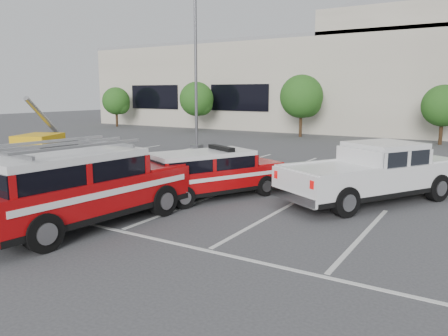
{
  "coord_description": "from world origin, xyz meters",
  "views": [
    {
      "loc": [
        7.87,
        -10.55,
        3.49
      ],
      "look_at": [
        0.54,
        1.39,
        1.05
      ],
      "focal_mm": 35.0,
      "sensor_mm": 36.0,
      "label": 1
    }
  ],
  "objects_px": {
    "tree_mid_right": "(445,107)",
    "fire_chief_suv": "(211,177)",
    "convention_building": "(397,78)",
    "white_pickup": "(372,178)",
    "light_pole_left": "(196,64)",
    "ladder_suv": "(81,192)",
    "utility_rig": "(36,151)",
    "tree_far_left": "(117,102)",
    "tree_left": "(198,100)",
    "tree_mid_left": "(303,98)"
  },
  "relations": [
    {
      "from": "tree_mid_left",
      "to": "white_pickup",
      "type": "relative_size",
      "value": 0.76
    },
    {
      "from": "light_pole_left",
      "to": "white_pickup",
      "type": "relative_size",
      "value": 1.6
    },
    {
      "from": "fire_chief_suv",
      "to": "utility_rig",
      "type": "distance_m",
      "value": 10.99
    },
    {
      "from": "tree_left",
      "to": "light_pole_left",
      "type": "height_order",
      "value": "light_pole_left"
    },
    {
      "from": "convention_building",
      "to": "fire_chief_suv",
      "type": "xyz_separation_m",
      "value": [
        -0.17,
        -30.43,
        -4.02
      ]
    },
    {
      "from": "fire_chief_suv",
      "to": "convention_building",
      "type": "bearing_deg",
      "value": 115.72
    },
    {
      "from": "tree_mid_left",
      "to": "white_pickup",
      "type": "xyz_separation_m",
      "value": [
        9.65,
        -18.39,
        -2.29
      ]
    },
    {
      "from": "utility_rig",
      "to": "fire_chief_suv",
      "type": "bearing_deg",
      "value": -30.16
    },
    {
      "from": "convention_building",
      "to": "tree_mid_right",
      "type": "bearing_deg",
      "value": -63.43
    },
    {
      "from": "tree_mid_left",
      "to": "convention_building",
      "type": "bearing_deg",
      "value": 62.6
    },
    {
      "from": "fire_chief_suv",
      "to": "white_pickup",
      "type": "relative_size",
      "value": 0.8
    },
    {
      "from": "convention_building",
      "to": "white_pickup",
      "type": "bearing_deg",
      "value": -80.83
    },
    {
      "from": "utility_rig",
      "to": "convention_building",
      "type": "bearing_deg",
      "value": 45.17
    },
    {
      "from": "tree_mid_left",
      "to": "utility_rig",
      "type": "height_order",
      "value": "tree_mid_left"
    },
    {
      "from": "tree_left",
      "to": "utility_rig",
      "type": "distance_m",
      "value": 19.96
    },
    {
      "from": "fire_chief_suv",
      "to": "ladder_suv",
      "type": "relative_size",
      "value": 0.87
    },
    {
      "from": "tree_left",
      "to": "white_pickup",
      "type": "xyz_separation_m",
      "value": [
        19.65,
        -18.39,
        -2.02
      ]
    },
    {
      "from": "tree_far_left",
      "to": "tree_mid_left",
      "type": "xyz_separation_m",
      "value": [
        20.0,
        0.0,
        0.54
      ]
    },
    {
      "from": "white_pickup",
      "to": "light_pole_left",
      "type": "bearing_deg",
      "value": 177.32
    },
    {
      "from": "tree_left",
      "to": "utility_rig",
      "type": "height_order",
      "value": "tree_left"
    },
    {
      "from": "convention_building",
      "to": "light_pole_left",
      "type": "xyz_separation_m",
      "value": [
        -8.18,
        -19.86,
        0.47
      ]
    },
    {
      "from": "fire_chief_suv",
      "to": "tree_left",
      "type": "bearing_deg",
      "value": 151.94
    },
    {
      "from": "fire_chief_suv",
      "to": "utility_rig",
      "type": "relative_size",
      "value": 1.1
    },
    {
      "from": "convention_building",
      "to": "white_pickup",
      "type": "xyz_separation_m",
      "value": [
        4.55,
        -28.21,
        -3.96
      ]
    },
    {
      "from": "light_pole_left",
      "to": "fire_chief_suv",
      "type": "distance_m",
      "value": 14.0
    },
    {
      "from": "tree_far_left",
      "to": "utility_rig",
      "type": "relative_size",
      "value": 0.86
    },
    {
      "from": "convention_building",
      "to": "tree_mid_right",
      "type": "distance_m",
      "value": 11.2
    },
    {
      "from": "tree_far_left",
      "to": "ladder_suv",
      "type": "xyz_separation_m",
      "value": [
        23.73,
        -25.03,
        -1.6
      ]
    },
    {
      "from": "light_pole_left",
      "to": "ladder_suv",
      "type": "height_order",
      "value": "light_pole_left"
    },
    {
      "from": "light_pole_left",
      "to": "white_pickup",
      "type": "xyz_separation_m",
      "value": [
        12.74,
        -8.34,
        -4.43
      ]
    },
    {
      "from": "convention_building",
      "to": "utility_rig",
      "type": "distance_m",
      "value": 31.56
    },
    {
      "from": "tree_mid_right",
      "to": "tree_far_left",
      "type": "bearing_deg",
      "value": 180.0
    },
    {
      "from": "convention_building",
      "to": "light_pole_left",
      "type": "distance_m",
      "value": 21.49
    },
    {
      "from": "fire_chief_suv",
      "to": "utility_rig",
      "type": "height_order",
      "value": "utility_rig"
    },
    {
      "from": "ladder_suv",
      "to": "utility_rig",
      "type": "relative_size",
      "value": 1.27
    },
    {
      "from": "tree_left",
      "to": "fire_chief_suv",
      "type": "xyz_separation_m",
      "value": [
        14.92,
        -20.61,
        -2.07
      ]
    },
    {
      "from": "tree_mid_right",
      "to": "utility_rig",
      "type": "xyz_separation_m",
      "value": [
        -16.01,
        -19.45,
        -1.84
      ]
    },
    {
      "from": "tree_mid_right",
      "to": "ladder_suv",
      "type": "height_order",
      "value": "tree_mid_right"
    },
    {
      "from": "tree_left",
      "to": "convention_building",
      "type": "bearing_deg",
      "value": 33.05
    },
    {
      "from": "tree_mid_right",
      "to": "fire_chief_suv",
      "type": "height_order",
      "value": "tree_mid_right"
    },
    {
      "from": "tree_far_left",
      "to": "utility_rig",
      "type": "height_order",
      "value": "tree_far_left"
    },
    {
      "from": "fire_chief_suv",
      "to": "white_pickup",
      "type": "distance_m",
      "value": 5.22
    },
    {
      "from": "convention_building",
      "to": "tree_mid_left",
      "type": "xyz_separation_m",
      "value": [
        -5.09,
        -9.82,
        -1.68
      ]
    },
    {
      "from": "tree_far_left",
      "to": "ladder_suv",
      "type": "distance_m",
      "value": 34.53
    },
    {
      "from": "convention_building",
      "to": "tree_far_left",
      "type": "relative_size",
      "value": 15.04
    },
    {
      "from": "light_pole_left",
      "to": "tree_mid_left",
      "type": "bearing_deg",
      "value": 72.9
    },
    {
      "from": "white_pickup",
      "to": "fire_chief_suv",
      "type": "bearing_deg",
      "value": -124.24
    },
    {
      "from": "tree_left",
      "to": "tree_mid_left",
      "type": "relative_size",
      "value": 0.91
    },
    {
      "from": "tree_mid_right",
      "to": "fire_chief_suv",
      "type": "relative_size",
      "value": 0.78
    },
    {
      "from": "tree_mid_left",
      "to": "fire_chief_suv",
      "type": "height_order",
      "value": "tree_mid_left"
    }
  ]
}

